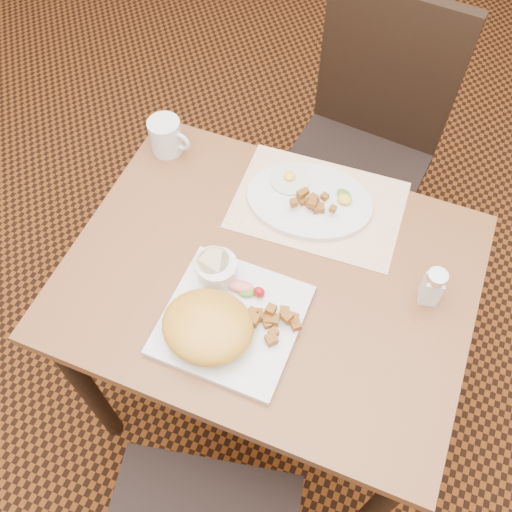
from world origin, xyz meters
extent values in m
plane|color=black|center=(0.00, 0.00, 0.00)|extent=(8.00, 8.00, 0.00)
cube|color=brown|center=(0.00, 0.00, 0.73)|extent=(0.90, 0.70, 0.03)
cylinder|color=black|center=(-0.40, -0.30, 0.36)|extent=(0.05, 0.05, 0.71)
cylinder|color=black|center=(0.40, -0.30, 0.36)|extent=(0.05, 0.05, 0.71)
cylinder|color=black|center=(-0.40, 0.30, 0.36)|extent=(0.05, 0.05, 0.71)
cylinder|color=black|center=(0.40, 0.30, 0.36)|extent=(0.05, 0.05, 0.71)
cylinder|color=black|center=(-0.16, -0.43, 0.21)|extent=(0.04, 0.04, 0.42)
cylinder|color=black|center=(0.19, -0.35, 0.21)|extent=(0.04, 0.04, 0.42)
cube|color=black|center=(0.05, 0.60, 0.45)|extent=(0.46, 0.46, 0.05)
cylinder|color=black|center=(0.25, 0.77, 0.21)|extent=(0.04, 0.04, 0.42)
cylinder|color=black|center=(0.21, 0.41, 0.21)|extent=(0.04, 0.04, 0.42)
cylinder|color=black|center=(-0.11, 0.80, 0.21)|extent=(0.04, 0.04, 0.42)
cylinder|color=black|center=(-0.15, 0.44, 0.21)|extent=(0.04, 0.04, 0.42)
cube|color=black|center=(0.07, 0.80, 0.72)|extent=(0.42, 0.08, 0.50)
cube|color=white|center=(0.04, 0.22, 0.75)|extent=(0.41, 0.30, 0.00)
cube|color=silver|center=(-0.03, -0.14, 0.76)|extent=(0.28, 0.28, 0.02)
ellipsoid|color=gold|center=(-0.06, -0.19, 0.80)|extent=(0.19, 0.17, 0.07)
ellipsoid|color=gold|center=(-0.04, -0.21, 0.78)|extent=(0.08, 0.07, 0.03)
ellipsoid|color=gold|center=(-0.12, -0.16, 0.78)|extent=(0.08, 0.07, 0.03)
cylinder|color=silver|center=(-0.10, -0.06, 0.79)|extent=(0.09, 0.09, 0.05)
cylinder|color=beige|center=(-0.11, -0.05, 0.81)|extent=(0.07, 0.07, 0.01)
ellipsoid|color=#387223|center=(-0.02, -0.07, 0.77)|extent=(0.05, 0.04, 0.01)
ellipsoid|color=red|center=(0.00, -0.07, 0.78)|extent=(0.03, 0.02, 0.03)
ellipsoid|color=#F28C72|center=(-0.04, -0.07, 0.78)|extent=(0.06, 0.04, 0.02)
cylinder|color=white|center=(-0.04, 0.26, 0.77)|extent=(0.10, 0.10, 0.01)
ellipsoid|color=yellow|center=(-0.05, 0.26, 0.78)|extent=(0.03, 0.03, 0.01)
ellipsoid|color=#387223|center=(0.09, 0.26, 0.78)|extent=(0.05, 0.04, 0.01)
ellipsoid|color=yellow|center=(0.10, 0.24, 0.78)|extent=(0.04, 0.03, 0.02)
cube|color=white|center=(0.34, 0.07, 0.79)|extent=(0.05, 0.05, 0.08)
cylinder|color=silver|center=(0.34, 0.07, 0.84)|extent=(0.05, 0.05, 0.02)
cylinder|color=silver|center=(-0.38, 0.25, 0.80)|extent=(0.08, 0.08, 0.09)
torus|color=silver|center=(-0.34, 0.25, 0.80)|extent=(0.06, 0.02, 0.05)
cube|color=#9F5D19|center=(0.03, -0.12, 0.77)|extent=(0.02, 0.02, 0.01)
cube|color=#9F5D19|center=(0.07, -0.09, 0.78)|extent=(0.02, 0.02, 0.02)
cube|color=#9F5D19|center=(0.06, -0.12, 0.77)|extent=(0.02, 0.02, 0.02)
cube|color=#9F5D19|center=(0.06, -0.14, 0.77)|extent=(0.02, 0.02, 0.02)
cube|color=#9F5D19|center=(0.04, -0.10, 0.79)|extent=(0.02, 0.02, 0.02)
cube|color=#9F5D19|center=(0.08, -0.11, 0.79)|extent=(0.03, 0.03, 0.02)
cube|color=#9F5D19|center=(0.09, -0.10, 0.78)|extent=(0.02, 0.03, 0.02)
cube|color=#9F5D19|center=(0.02, -0.14, 0.79)|extent=(0.02, 0.02, 0.02)
cube|color=#9F5D19|center=(0.05, -0.13, 0.77)|extent=(0.02, 0.02, 0.01)
cube|color=#9F5D19|center=(0.10, -0.11, 0.77)|extent=(0.03, 0.03, 0.02)
cube|color=#9F5D19|center=(0.07, -0.16, 0.78)|extent=(0.03, 0.03, 0.02)
cube|color=#9F5D19|center=(0.02, -0.13, 0.77)|extent=(0.02, 0.02, 0.02)
cube|color=#9F5D19|center=(0.02, -0.12, 0.78)|extent=(0.02, 0.03, 0.02)
cube|color=#9F5D19|center=(0.01, -0.12, 0.79)|extent=(0.02, 0.02, 0.02)
cube|color=#9F5D19|center=(0.06, -0.12, 0.78)|extent=(0.02, 0.02, 0.02)
cube|color=#9F5D19|center=(0.05, -0.12, 0.78)|extent=(0.03, 0.03, 0.02)
cube|color=#9F5D19|center=(0.03, 0.20, 0.78)|extent=(0.02, 0.02, 0.02)
cube|color=#9F5D19|center=(0.05, 0.23, 0.78)|extent=(0.02, 0.02, 0.01)
cube|color=#9F5D19|center=(0.01, 0.20, 0.78)|extent=(0.02, 0.02, 0.01)
cube|color=#9F5D19|center=(0.05, 0.19, 0.78)|extent=(0.03, 0.03, 0.02)
cube|color=#9F5D19|center=(0.05, 0.20, 0.78)|extent=(0.03, 0.03, 0.02)
cube|color=#9F5D19|center=(0.02, 0.20, 0.78)|extent=(0.03, 0.03, 0.02)
cube|color=#9F5D19|center=(-0.01, 0.18, 0.79)|extent=(0.02, 0.02, 0.02)
cube|color=#9F5D19|center=(0.00, 0.21, 0.79)|extent=(0.02, 0.02, 0.02)
cube|color=#9F5D19|center=(0.03, 0.19, 0.79)|extent=(0.02, 0.02, 0.02)
cube|color=#9F5D19|center=(0.01, 0.22, 0.79)|extent=(0.02, 0.02, 0.01)
cube|color=#9F5D19|center=(0.03, 0.20, 0.77)|extent=(0.02, 0.02, 0.01)
cube|color=#9F5D19|center=(0.08, 0.20, 0.79)|extent=(0.02, 0.02, 0.01)
cube|color=#9F5D19|center=(0.03, 0.21, 0.79)|extent=(0.03, 0.03, 0.02)
cube|color=#9F5D19|center=(0.03, 0.21, 0.78)|extent=(0.02, 0.02, 0.02)
cube|color=#9F5D19|center=(-0.01, 0.21, 0.78)|extent=(0.02, 0.02, 0.01)
cube|color=#9F5D19|center=(0.03, 0.20, 0.78)|extent=(0.02, 0.02, 0.02)
camera|label=1|loc=(0.22, -0.62, 1.84)|focal=40.00mm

